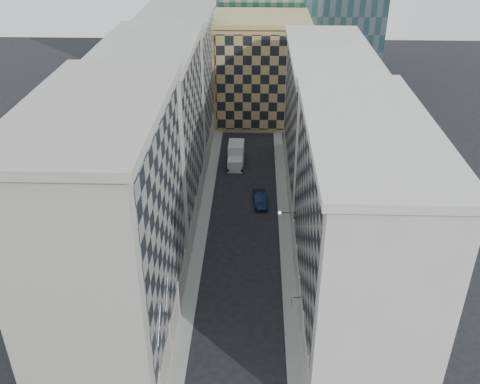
# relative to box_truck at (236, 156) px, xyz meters

# --- Properties ---
(sidewalk_west) EXTENTS (1.50, 100.00, 0.15)m
(sidewalk_west) POSITION_rel_box_truck_xyz_m (-3.59, -18.51, -1.34)
(sidewalk_west) COLOR gray
(sidewalk_west) RESTS_ON ground
(sidewalk_east) EXTENTS (1.50, 100.00, 0.15)m
(sidewalk_east) POSITION_rel_box_truck_xyz_m (6.91, -18.51, -1.34)
(sidewalk_east) COLOR gray
(sidewalk_east) RESTS_ON ground
(bldg_left_a) EXTENTS (10.80, 22.80, 23.70)m
(bldg_left_a) POSITION_rel_box_truck_xyz_m (-9.22, -37.51, 10.41)
(bldg_left_a) COLOR #A49F93
(bldg_left_a) RESTS_ON ground
(bldg_left_b) EXTENTS (10.80, 22.80, 22.70)m
(bldg_left_b) POSITION_rel_box_truck_xyz_m (-9.22, -15.51, 9.91)
(bldg_left_b) COLOR gray
(bldg_left_b) RESTS_ON ground
(bldg_left_c) EXTENTS (10.80, 22.80, 21.70)m
(bldg_left_c) POSITION_rel_box_truck_xyz_m (-9.22, 6.49, 9.41)
(bldg_left_c) COLOR #A49F93
(bldg_left_c) RESTS_ON ground
(bldg_right_a) EXTENTS (10.80, 26.80, 20.70)m
(bldg_right_a) POSITION_rel_box_truck_xyz_m (12.54, -33.51, 8.91)
(bldg_right_a) COLOR #BBB4AB
(bldg_right_a) RESTS_ON ground
(bldg_right_b) EXTENTS (10.80, 28.80, 19.70)m
(bldg_right_b) POSITION_rel_box_truck_xyz_m (12.56, -6.51, 8.43)
(bldg_right_b) COLOR #BBB4AB
(bldg_right_b) RESTS_ON ground
(tan_block) EXTENTS (16.80, 14.80, 18.80)m
(tan_block) POSITION_rel_box_truck_xyz_m (3.66, 19.38, 8.02)
(tan_block) COLOR tan
(tan_block) RESTS_ON ground
(flagpoles_left) EXTENTS (0.10, 6.33, 2.33)m
(flagpoles_left) POSITION_rel_box_truck_xyz_m (-4.24, -42.51, 6.58)
(flagpoles_left) COLOR gray
(flagpoles_left) RESTS_ON ground
(bracket_lamp) EXTENTS (1.98, 0.36, 0.36)m
(bracket_lamp) POSITION_rel_box_truck_xyz_m (6.04, -24.51, 4.78)
(bracket_lamp) COLOR black
(bracket_lamp) RESTS_ON ground
(box_truck) EXTENTS (2.50, 5.96, 3.25)m
(box_truck) POSITION_rel_box_truck_xyz_m (0.00, 0.00, 0.00)
(box_truck) COLOR #BCBCBC
(box_truck) RESTS_ON ground
(dark_car) EXTENTS (2.18, 4.96, 1.59)m
(dark_car) POSITION_rel_box_truck_xyz_m (3.75, -12.24, -0.62)
(dark_car) COLOR #0E1B33
(dark_car) RESTS_ON ground
(shop_sign) EXTENTS (1.07, 0.78, 0.87)m
(shop_sign) POSITION_rel_box_truck_xyz_m (6.75, -36.41, 2.42)
(shop_sign) COLOR black
(shop_sign) RESTS_ON ground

